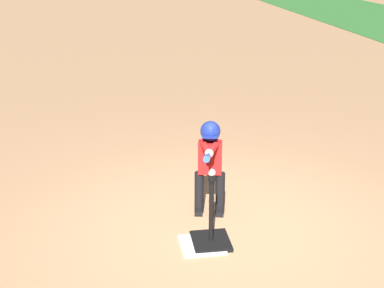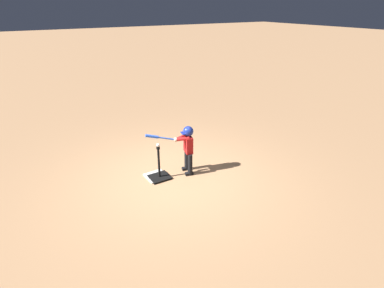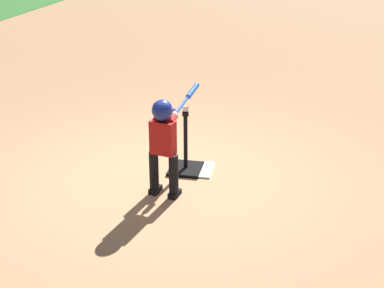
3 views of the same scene
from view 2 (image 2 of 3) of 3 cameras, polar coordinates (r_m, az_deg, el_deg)
name	(u,v)px [view 2 (image 2 of 3)]	position (r m, az deg, el deg)	size (l,w,h in m)	color
ground_plane	(174,179)	(6.53, -3.52, -6.60)	(90.00, 90.00, 0.00)	#AD7F56
home_plate	(156,176)	(6.63, -6.82, -6.07)	(0.44, 0.44, 0.02)	white
batting_tee	(159,174)	(6.52, -6.22, -5.65)	(0.43, 0.39, 0.75)	black
batter_child	(187,144)	(6.42, -1.04, -0.03)	(1.01, 0.41, 1.10)	black
baseball	(158,145)	(6.20, -6.51, -0.21)	(0.07, 0.07, 0.07)	white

